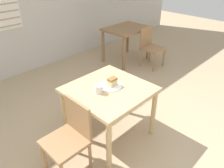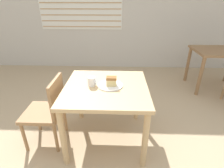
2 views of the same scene
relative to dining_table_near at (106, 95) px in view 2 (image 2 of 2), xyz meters
The scene contains 7 objects.
wall_back 2.65m from the dining_table_near, 91.01° to the left, with size 10.00×0.10×2.80m.
dining_table_near is the anchor object (origin of this frame).
dining_table_far 2.42m from the dining_table_near, 36.19° to the left, with size 0.92×0.70×0.75m.
chair_near_window 0.67m from the dining_table_near, behind, with size 0.41×0.41×0.82m.
plate 0.12m from the dining_table_near, 19.58° to the left, with size 0.28×0.28×0.01m.
cake_slice 0.18m from the dining_table_near, ahead, with size 0.11×0.07×0.10m.
coffee_mug 0.22m from the dining_table_near, behind, with size 0.09×0.08×0.10m.
Camera 2 is at (0.16, -1.17, 1.57)m, focal length 28.00 mm.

